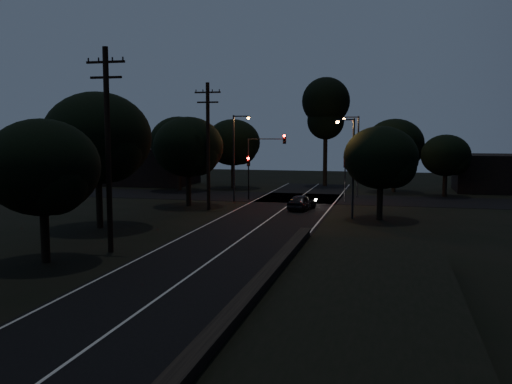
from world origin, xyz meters
The scene contains 23 objects.
ground centered at (0.00, 0.00, 0.00)m, with size 160.00×160.00×0.00m, color black.
road_surface centered at (0.00, 31.12, 0.01)m, with size 60.00×70.00×0.03m.
retaining_wall centered at (7.74, 3.00, 0.62)m, with size 6.93×26.00×1.60m.
utility_pole_mid centered at (-6.00, 15.00, 5.74)m, with size 2.20×0.30×11.00m.
utility_pole_far centered at (-6.00, 32.00, 5.48)m, with size 2.20×0.30×10.50m.
tree_left_b centered at (-7.80, 11.89, 4.67)m, with size 5.67×5.67×7.20m.
tree_left_c centered at (-10.24, 21.85, 5.95)m, with size 7.28×7.28×9.20m.
tree_left_d centered at (-8.28, 33.88, 5.05)m, with size 6.14×6.14×7.79m.
tree_far_nw centered at (-8.78, 49.87, 5.11)m, with size 6.23×6.23×7.89m.
tree_far_w centered at (-13.77, 45.87, 5.28)m, with size 6.37×6.37×8.12m.
tree_far_ne centered at (9.22, 49.87, 5.08)m, with size 6.21×6.21×7.85m.
tree_far_e centered at (14.17, 46.90, 4.02)m, with size 4.89×4.89×6.20m.
tree_right_a centered at (8.19, 29.89, 4.50)m, with size 5.46×5.46×6.95m.
tall_pine centered at (1.00, 55.00, 9.25)m, with size 5.65×5.65×12.84m.
building_left centered at (-20.00, 52.00, 2.20)m, with size 10.00×8.00×4.40m, color black.
building_right centered at (20.00, 53.00, 2.00)m, with size 9.00×7.00×4.00m, color black.
signal_left centered at (-4.60, 39.99, 2.84)m, with size 0.28×0.35×4.10m.
signal_right centered at (4.60, 39.99, 2.84)m, with size 0.28×0.35×4.10m.
signal_mast centered at (-2.91, 39.99, 4.34)m, with size 3.70×0.35×6.25m.
streetlight_a centered at (-5.31, 38.00, 4.64)m, with size 1.66×0.26×8.00m.
streetlight_b centered at (5.31, 44.00, 4.64)m, with size 1.66×0.26×8.00m.
streetlight_c centered at (5.83, 30.00, 4.35)m, with size 1.46×0.26×7.50m.
car centered at (1.57, 33.84, 0.65)m, with size 1.54×3.83×1.31m, color black.
Camera 1 is at (8.90, -12.88, 6.61)m, focal length 40.00 mm.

